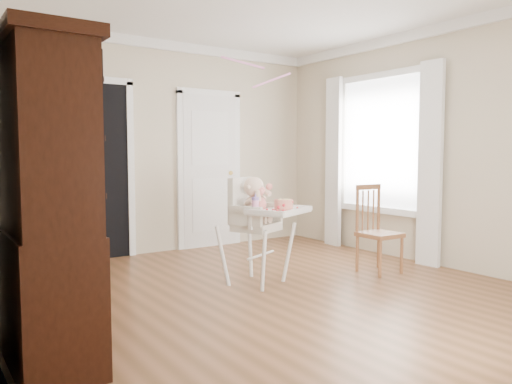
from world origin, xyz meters
TOP-DOWN VIEW (x-y plane):
  - floor at (0.00, 0.00)m, footprint 5.00×5.00m
  - wall_back at (0.00, 2.50)m, footprint 4.50×0.00m
  - wall_right at (2.25, 0.00)m, footprint 0.00×5.00m
  - doorway at (-0.90, 2.48)m, footprint 1.06×0.05m
  - closet_door at (0.70, 2.48)m, footprint 0.96×0.09m
  - window_right at (2.18, 0.80)m, footprint 0.13×1.84m
  - high_chair at (0.10, 0.47)m, footprint 0.85×0.93m
  - baby at (0.09, 0.50)m, footprint 0.35×0.26m
  - cake at (0.23, 0.22)m, footprint 0.23×0.23m
  - sippy_cup at (-0.03, 0.31)m, footprint 0.07×0.07m
  - china_cabinet at (-1.99, -0.27)m, footprint 0.51×1.16m
  - dining_chair at (1.44, 0.14)m, footprint 0.39×0.39m
  - streamer at (0.46, 1.27)m, footprint 0.41×0.32m

SIDE VIEW (x-z plane):
  - floor at x=0.00m, z-range 0.00..0.00m
  - dining_chair at x=1.44m, z-range -0.03..0.90m
  - high_chair at x=0.10m, z-range 0.12..1.18m
  - cake at x=0.23m, z-range 0.74..0.84m
  - sippy_cup at x=-0.03m, z-range 0.72..0.89m
  - baby at x=0.09m, z-range 0.57..1.04m
  - china_cabinet at x=-1.99m, z-range 0.00..1.95m
  - closet_door at x=0.70m, z-range -0.04..2.09m
  - doorway at x=-0.90m, z-range 0.00..2.22m
  - window_right at x=2.18m, z-range 0.14..2.44m
  - wall_back at x=0.00m, z-range -0.90..3.60m
  - wall_right at x=2.25m, z-range -1.15..3.85m
  - streamer at x=0.46m, z-range 2.21..2.36m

